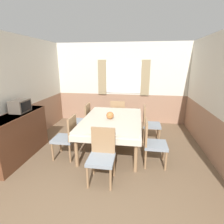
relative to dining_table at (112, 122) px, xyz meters
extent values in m
cube|color=silver|center=(-0.01, 2.02, 1.13)|extent=(4.67, 0.05, 1.65)
cube|color=#9E755B|center=(-0.01, 2.02, -0.17)|extent=(4.67, 0.05, 0.95)
cube|color=white|center=(0.08, 1.98, 0.86)|extent=(1.24, 0.01, 0.99)
cube|color=#998460|center=(-0.63, 1.96, 0.86)|extent=(0.27, 0.03, 1.13)
cube|color=#998460|center=(0.78, 1.96, 0.86)|extent=(0.27, 0.03, 1.13)
cube|color=silver|center=(-2.17, -0.19, 1.13)|extent=(0.05, 4.77, 1.65)
cube|color=#9E755B|center=(-2.17, -0.19, -0.17)|extent=(0.05, 4.77, 0.95)
cube|color=#9E755B|center=(2.15, -0.19, -0.17)|extent=(0.05, 4.77, 0.95)
cube|color=beige|center=(0.00, 0.00, 0.07)|extent=(1.31, 1.92, 0.06)
cube|color=beige|center=(0.00, 0.00, -0.02)|extent=(1.34, 1.95, 0.12)
cylinder|color=#93704C|center=(-0.57, -0.88, -0.30)|extent=(0.07, 0.07, 0.69)
cylinder|color=#93704C|center=(0.57, -0.88, -0.30)|extent=(0.07, 0.07, 0.69)
cylinder|color=#93704C|center=(-0.57, 0.88, -0.30)|extent=(0.07, 0.07, 0.69)
cylinder|color=#93704C|center=(0.57, 0.88, -0.30)|extent=(0.07, 0.07, 0.69)
cylinder|color=#93704C|center=(-1.14, 0.38, -0.45)|extent=(0.04, 0.04, 0.40)
cylinder|color=#93704C|center=(-1.14, 0.76, -0.45)|extent=(0.04, 0.04, 0.40)
cylinder|color=#93704C|center=(-0.76, 0.38, -0.45)|extent=(0.04, 0.04, 0.40)
cylinder|color=#93704C|center=(-0.76, 0.76, -0.45)|extent=(0.04, 0.04, 0.40)
cube|color=gray|center=(-0.95, 0.57, -0.22)|extent=(0.44, 0.44, 0.06)
cube|color=#93704C|center=(-0.75, 0.57, 0.04)|extent=(0.04, 0.42, 0.47)
cylinder|color=#93704C|center=(-1.14, -0.76, -0.45)|extent=(0.04, 0.04, 0.40)
cylinder|color=#93704C|center=(-1.14, -0.38, -0.45)|extent=(0.04, 0.04, 0.40)
cylinder|color=#93704C|center=(-0.76, -0.76, -0.45)|extent=(0.04, 0.04, 0.40)
cylinder|color=#93704C|center=(-0.76, -0.38, -0.45)|extent=(0.04, 0.04, 0.40)
cube|color=gray|center=(-0.95, -0.57, -0.22)|extent=(0.44, 0.44, 0.06)
cube|color=#93704C|center=(-0.75, -0.57, 0.04)|extent=(0.04, 0.42, 0.47)
cylinder|color=#93704C|center=(1.14, -0.38, -0.45)|extent=(0.04, 0.04, 0.40)
cylinder|color=#93704C|center=(1.14, -0.76, -0.45)|extent=(0.04, 0.04, 0.40)
cylinder|color=#93704C|center=(0.76, -0.38, -0.45)|extent=(0.04, 0.04, 0.40)
cylinder|color=#93704C|center=(0.76, -0.76, -0.45)|extent=(0.04, 0.04, 0.40)
cube|color=gray|center=(0.95, -0.57, -0.22)|extent=(0.44, 0.44, 0.06)
cube|color=#93704C|center=(0.75, -0.57, 0.04)|extent=(0.04, 0.42, 0.47)
cylinder|color=#93704C|center=(1.14, 0.76, -0.45)|extent=(0.04, 0.04, 0.40)
cylinder|color=#93704C|center=(1.14, 0.38, -0.45)|extent=(0.04, 0.04, 0.40)
cylinder|color=#93704C|center=(0.76, 0.76, -0.45)|extent=(0.04, 0.04, 0.40)
cylinder|color=#93704C|center=(0.76, 0.38, -0.45)|extent=(0.04, 0.04, 0.40)
cube|color=gray|center=(0.95, 0.57, -0.22)|extent=(0.44, 0.44, 0.06)
cube|color=#93704C|center=(0.75, 0.57, 0.04)|extent=(0.04, 0.42, 0.47)
cylinder|color=#93704C|center=(0.19, -1.45, -0.45)|extent=(0.04, 0.04, 0.40)
cylinder|color=#93704C|center=(-0.19, -1.45, -0.45)|extent=(0.04, 0.04, 0.40)
cylinder|color=#93704C|center=(0.19, -1.07, -0.45)|extent=(0.04, 0.04, 0.40)
cylinder|color=#93704C|center=(-0.19, -1.07, -0.45)|extent=(0.04, 0.04, 0.40)
cube|color=gray|center=(0.00, -1.26, -0.22)|extent=(0.44, 0.44, 0.06)
cube|color=#93704C|center=(0.00, -1.06, 0.04)|extent=(0.42, 0.04, 0.47)
cylinder|color=#93704C|center=(-0.19, 1.45, -0.45)|extent=(0.04, 0.04, 0.40)
cylinder|color=#93704C|center=(0.19, 1.45, -0.45)|extent=(0.04, 0.04, 0.40)
cylinder|color=#93704C|center=(-0.19, 1.07, -0.45)|extent=(0.04, 0.04, 0.40)
cylinder|color=#93704C|center=(0.19, 1.07, -0.45)|extent=(0.04, 0.04, 0.40)
cube|color=gray|center=(0.00, 1.26, -0.22)|extent=(0.44, 0.44, 0.06)
cube|color=#93704C|center=(0.00, 1.06, 0.04)|extent=(0.42, 0.04, 0.47)
cube|color=brown|center=(-1.90, -0.73, -0.17)|extent=(0.44, 1.55, 0.97)
cube|color=brown|center=(-1.90, -0.73, 0.31)|extent=(0.46, 1.57, 0.02)
cube|color=#51473D|center=(-1.90, -0.52, 0.45)|extent=(0.28, 0.39, 0.26)
cube|color=black|center=(-1.76, -0.52, 0.46)|extent=(0.01, 0.32, 0.20)
sphere|color=#B26B38|center=(-0.04, -0.06, 0.19)|extent=(0.17, 0.17, 0.17)
camera|label=1|loc=(0.57, -3.79, 1.36)|focal=28.00mm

